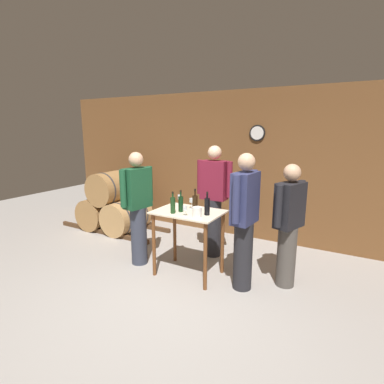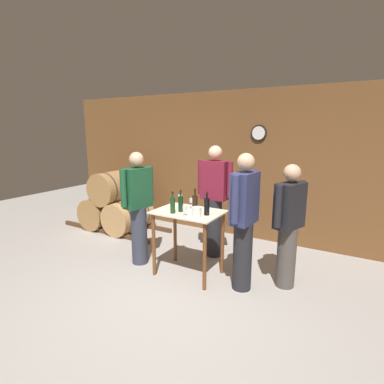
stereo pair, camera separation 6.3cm
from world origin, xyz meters
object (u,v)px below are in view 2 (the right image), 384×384
wine_bottle_far_left (173,205)px  wine_glass_near_right (185,209)px  wine_glass_near_left (180,197)px  ice_bucket (197,212)px  wine_bottle_center (195,203)px  person_visitor_bearded (215,199)px  wine_bottle_right (207,206)px  wine_glass_near_center (192,201)px  person_visitor_with_scarf (138,206)px  person_host (244,220)px  person_visitor_near_door (289,224)px  wine_bottle_left (181,203)px

wine_bottle_far_left → wine_glass_near_right: size_ratio=2.16×
wine_glass_near_left → ice_bucket: bearing=-39.6°
wine_bottle_center → wine_glass_near_left: size_ratio=2.17×
wine_bottle_center → person_visitor_bearded: 0.72m
wine_bottle_right → wine_glass_near_center: bearing=152.3°
ice_bucket → person_visitor_with_scarf: (-1.05, 0.10, -0.09)m
wine_glass_near_left → person_host: person_host is taller
wine_bottle_right → person_host: bearing=4.6°
wine_bottle_far_left → wine_bottle_right: size_ratio=0.95×
wine_glass_near_center → person_visitor_bearded: person_visitor_bearded is taller
wine_bottle_far_left → wine_glass_near_left: 0.49m
wine_bottle_center → person_host: 0.72m
wine_glass_near_left → person_visitor_near_door: size_ratio=0.09×
person_visitor_bearded → wine_glass_near_right: bearing=-87.2°
wine_bottle_center → wine_glass_near_right: bearing=-91.0°
ice_bucket → person_visitor_near_door: 1.17m
person_visitor_with_scarf → person_visitor_near_door: size_ratio=1.06×
wine_bottle_far_left → wine_glass_near_right: wine_bottle_far_left is taller
wine_bottle_center → wine_bottle_right: wine_bottle_center is taller
person_host → person_visitor_bearded: 1.06m
wine_glass_near_right → ice_bucket: 0.16m
wine_bottle_center → wine_glass_near_left: wine_bottle_center is taller
wine_glass_near_center → wine_glass_near_left: bearing=154.7°
wine_glass_near_center → ice_bucket: bearing=-50.4°
person_visitor_bearded → wine_bottle_center: bearing=-85.8°
wine_glass_near_left → wine_glass_near_right: wine_glass_near_left is taller
person_host → person_visitor_bearded: person_visitor_bearded is taller
person_host → wine_glass_near_left: bearing=166.6°
wine_bottle_center → person_visitor_bearded: bearing=94.2°
wine_glass_near_right → person_visitor_bearded: (-0.05, 0.97, -0.08)m
person_visitor_bearded → wine_glass_near_left: bearing=-124.9°
wine_bottle_right → ice_bucket: size_ratio=2.45×
wine_glass_near_left → person_visitor_with_scarf: (-0.52, -0.34, -0.13)m
wine_bottle_center → person_visitor_with_scarf: size_ratio=0.18×
wine_glass_near_center → person_host: 0.84m
person_visitor_bearded → wine_bottle_far_left: bearing=-99.8°
wine_glass_near_left → person_host: size_ratio=0.08×
ice_bucket → person_visitor_bearded: 0.94m
wine_bottle_far_left → person_visitor_with_scarf: person_visitor_with_scarf is taller
person_host → ice_bucket: bearing=-162.9°
wine_bottle_right → person_visitor_near_door: person_visitor_near_door is taller
wine_glass_near_center → ice_bucket: wine_glass_near_center is taller
wine_bottle_far_left → person_host: person_host is taller
wine_bottle_right → wine_glass_near_right: (-0.22, -0.19, -0.02)m
wine_glass_near_center → ice_bucket: 0.40m
wine_bottle_right → wine_glass_near_left: (-0.60, 0.30, -0.02)m
wine_bottle_far_left → person_host: bearing=11.7°
wine_bottle_right → person_host: (0.50, 0.04, -0.12)m
wine_bottle_left → wine_bottle_center: size_ratio=0.95×
wine_glass_near_left → wine_glass_near_right: size_ratio=1.06×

